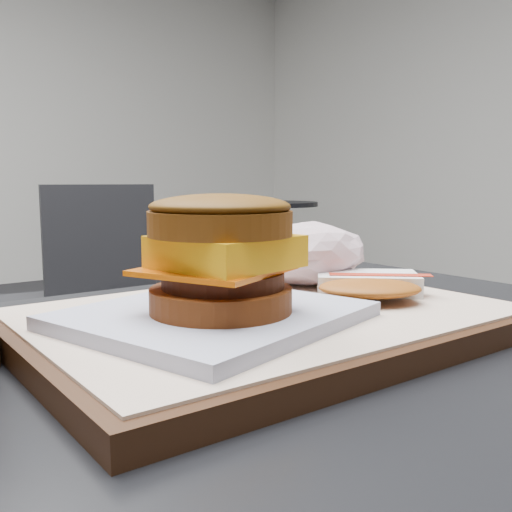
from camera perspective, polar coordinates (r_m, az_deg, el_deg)
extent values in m
cube|color=black|center=(0.41, 1.48, -12.50)|extent=(0.80, 0.60, 0.04)
cube|color=black|center=(0.46, 1.09, -6.58)|extent=(0.38, 0.28, 0.02)
cube|color=beige|center=(0.46, 1.10, -5.37)|extent=(0.36, 0.26, 0.00)
cube|color=silver|center=(0.41, -4.28, -5.95)|extent=(0.23, 0.21, 0.01)
cylinder|color=#622C0E|center=(0.40, -3.53, -4.35)|extent=(0.12, 0.12, 0.02)
cylinder|color=#351308|center=(0.40, -3.31, -2.36)|extent=(0.11, 0.11, 0.01)
cube|color=#E15D07|center=(0.40, -4.20, -1.37)|extent=(0.12, 0.12, 0.00)
cube|color=#FFB610|center=(0.40, -3.05, 0.48)|extent=(0.10, 0.10, 0.02)
cylinder|color=brown|center=(0.39, -3.59, 3.29)|extent=(0.12, 0.12, 0.02)
ellipsoid|color=brown|center=(0.39, -3.61, 4.96)|extent=(0.12, 0.12, 0.02)
cube|color=white|center=(0.53, 11.06, -2.65)|extent=(0.10, 0.10, 0.02)
cube|color=#AE2717|center=(0.52, 12.32, -1.84)|extent=(0.08, 0.07, 0.00)
ellipsoid|color=#AC5D1B|center=(0.49, 11.31, -3.17)|extent=(0.11, 0.10, 0.01)
cylinder|color=#ABABB0|center=(2.16, -19.64, -11.04)|extent=(0.06, 0.06, 0.44)
cube|color=black|center=(2.10, -19.93, -4.81)|extent=(0.47, 0.47, 0.04)
cube|color=black|center=(2.13, -15.30, 1.53)|extent=(0.40, 0.08, 0.40)
cylinder|color=black|center=(4.05, 1.37, -5.10)|extent=(0.40, 0.40, 0.02)
cylinder|color=#A5A5AA|center=(3.98, 1.38, -0.03)|extent=(0.06, 0.06, 0.70)
cylinder|color=black|center=(3.95, 1.40, 5.22)|extent=(0.66, 0.66, 0.03)
cylinder|color=black|center=(5.29, -13.58, -2.31)|extent=(0.40, 0.40, 0.02)
cylinder|color=#A5A5AA|center=(5.25, -13.70, 1.57)|extent=(0.06, 0.06, 0.70)
cylinder|color=black|center=(5.22, -13.83, 5.56)|extent=(0.66, 0.66, 0.03)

